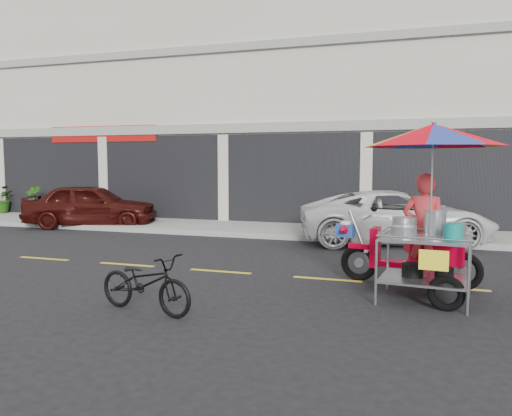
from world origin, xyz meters
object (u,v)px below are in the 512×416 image
(food_vendor_rig, at_px, (427,186))
(near_bicycle, at_px, (145,283))
(white_pickup, at_px, (396,217))
(maroon_sedan, at_px, (91,205))

(food_vendor_rig, bearing_deg, near_bicycle, -143.39)
(white_pickup, height_order, food_vendor_rig, food_vendor_rig)
(maroon_sedan, bearing_deg, food_vendor_rig, -136.81)
(white_pickup, bearing_deg, food_vendor_rig, 171.55)
(maroon_sedan, height_order, white_pickup, maroon_sedan)
(maroon_sedan, distance_m, food_vendor_rig, 11.19)
(maroon_sedan, distance_m, white_pickup, 9.20)
(maroon_sedan, height_order, food_vendor_rig, food_vendor_rig)
(white_pickup, bearing_deg, maroon_sedan, 72.44)
(maroon_sedan, relative_size, food_vendor_rig, 1.51)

